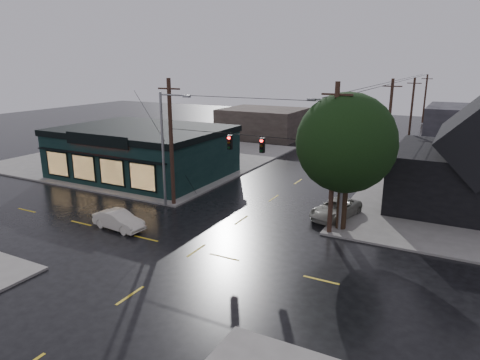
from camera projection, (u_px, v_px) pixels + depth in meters
The scene contains 16 objects.
ground_plane at pixel (196, 251), 26.53m from camera, with size 160.00×160.00×0.00m, color black.
sidewalk_nw at pixel (150, 157), 52.57m from camera, with size 28.00×28.00×0.15m, color slate.
pizza_shop at pixel (143, 151), 43.64m from camera, with size 16.30×12.34×4.90m.
ne_building at pixel (479, 153), 33.08m from camera, with size 12.60×11.60×8.75m.
corner_tree at pixel (346, 143), 28.21m from camera, with size 6.67×6.67×9.34m.
utility_pole_nw at pixel (174, 205), 35.00m from camera, with size 2.00×0.32×10.15m, color #352017, non-canonical shape.
utility_pole_ne at pixel (329, 234), 29.15m from camera, with size 2.00×0.32×10.15m, color #352017, non-canonical shape.
utility_pole_far_a at pixel (385, 168), 47.47m from camera, with size 2.00×0.32×9.65m, color #352017, non-canonical shape.
utility_pole_far_b at pixel (408, 140), 64.52m from camera, with size 2.00×0.32×9.15m, color #352017, non-canonical shape.
utility_pole_far_c at pixel (422, 124), 81.57m from camera, with size 2.00×0.32×9.15m, color #352017, non-canonical shape.
span_signal_assembly at pixel (246, 143), 30.52m from camera, with size 13.00×0.48×1.23m.
streetlight_nw at pixel (166, 207), 34.54m from camera, with size 5.40×0.30×9.15m, color gray, non-canonical shape.
streetlight_ne at pixel (339, 232), 29.52m from camera, with size 5.40×0.30×9.15m, color gray, non-canonical shape.
bg_building_west at pixel (263, 123), 66.35m from camera, with size 12.00×10.00×4.40m, color #312724.
sedan_cream at pixel (119, 220), 29.79m from camera, with size 1.39×3.99×1.31m, color silver.
suv_silver at pixel (336, 209), 32.01m from camera, with size 2.26×4.90×1.36m, color #9A9A8E.
Camera 1 is at (13.80, -20.32, 11.28)m, focal length 32.00 mm.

